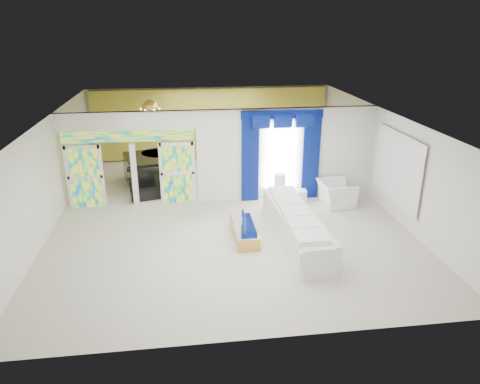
{
  "coord_description": "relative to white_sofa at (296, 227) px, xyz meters",
  "views": [
    {
      "loc": [
        -1.21,
        -12.69,
        5.53
      ],
      "look_at": [
        0.3,
        -1.2,
        1.1
      ],
      "focal_mm": 33.5,
      "sensor_mm": 36.0,
      "label": 1
    }
  ],
  "objects": [
    {
      "name": "floor",
      "position": [
        -1.68,
        2.15,
        -0.39
      ],
      "size": [
        12.0,
        12.0,
        0.0
      ],
      "primitive_type": "plane",
      "color": "#B7AF9E",
      "rests_on": "ground"
    },
    {
      "name": "stained_panel_left",
      "position": [
        -5.95,
        3.15,
        0.61
      ],
      "size": [
        0.95,
        0.04,
        2.0
      ],
      "primitive_type": "cube",
      "color": "#994C3F",
      "rests_on": "ground"
    },
    {
      "name": "console_table",
      "position": [
        0.44,
        2.74,
        -0.19
      ],
      "size": [
        1.18,
        0.43,
        0.39
      ],
      "primitive_type": "cube",
      "rotation": [
        0.0,
        0.0,
        -0.06
      ],
      "color": "white",
      "rests_on": "ground"
    },
    {
      "name": "stained_panel_right",
      "position": [
        -3.1,
        3.15,
        0.61
      ],
      "size": [
        0.95,
        0.04,
        2.0
      ],
      "primitive_type": "cube",
      "color": "#994C3F",
      "rests_on": "ground"
    },
    {
      "name": "tv_console",
      "position": [
        -6.43,
        4.19,
        -0.01
      ],
      "size": [
        0.56,
        0.52,
        0.75
      ],
      "primitive_type": "cube",
      "rotation": [
        0.0,
        0.0,
        -0.11
      ],
      "color": "#A78453",
      "rests_on": "ground"
    },
    {
      "name": "blue_drape_right",
      "position": [
        1.22,
        3.02,
        1.01
      ],
      "size": [
        0.55,
        0.1,
        2.8
      ],
      "primitive_type": "cube",
      "color": "#040F4C",
      "rests_on": "ground"
    },
    {
      "name": "armchair",
      "position": [
        1.9,
        2.31,
        -0.01
      ],
      "size": [
        1.07,
        1.21,
        0.76
      ],
      "primitive_type": "imported",
      "rotation": [
        0.0,
        0.0,
        1.61
      ],
      "color": "white",
      "rests_on": "ground"
    },
    {
      "name": "coffee_table",
      "position": [
        -1.35,
        0.3,
        -0.2
      ],
      "size": [
        0.63,
        1.67,
        0.36
      ],
      "primitive_type": "cube",
      "rotation": [
        0.0,
        0.0,
        0.05
      ],
      "color": "gold",
      "rests_on": "ground"
    },
    {
      "name": "dividing_header",
      "position": [
        -4.53,
        3.15,
        2.34
      ],
      "size": [
        4.3,
        0.18,
        0.55
      ],
      "primitive_type": "cube",
      "color": "white",
      "rests_on": "dividing_wall"
    },
    {
      "name": "white_sofa",
      "position": [
        0.0,
        0.0,
        0.0
      ],
      "size": [
        1.07,
        4.09,
        0.77
      ],
      "primitive_type": "cube",
      "rotation": [
        0.0,
        0.0,
        0.05
      ],
      "color": "white",
      "rests_on": "ground"
    },
    {
      "name": "piano_bench",
      "position": [
        -4.18,
        3.56,
        -0.22
      ],
      "size": [
        1.05,
        0.61,
        0.33
      ],
      "primitive_type": "cube",
      "rotation": [
        0.0,
        0.0,
        0.24
      ],
      "color": "black",
      "rests_on": "ground"
    },
    {
      "name": "grand_piano",
      "position": [
        -4.18,
        5.16,
        0.11
      ],
      "size": [
        1.92,
        2.27,
        0.99
      ],
      "primitive_type": "cube",
      "rotation": [
        0.0,
        0.0,
        0.24
      ],
      "color": "black",
      "rests_on": "ground"
    },
    {
      "name": "blue_pelmet",
      "position": [
        0.22,
        3.02,
        2.43
      ],
      "size": [
        2.6,
        0.12,
        0.25
      ],
      "primitive_type": "cube",
      "color": "#040F4C",
      "rests_on": "dividing_wall"
    },
    {
      "name": "decanters",
      "position": [
        -1.36,
        0.6,
        0.07
      ],
      "size": [
        0.21,
        0.61,
        0.26
      ],
      "color": "navy",
      "rests_on": "coffee_table"
    },
    {
      "name": "chandelier",
      "position": [
        -3.98,
        5.55,
        2.26
      ],
      "size": [
        0.6,
        0.6,
        0.6
      ],
      "primitive_type": "sphere",
      "color": "gold",
      "rests_on": "ceiling"
    },
    {
      "name": "table_lamp",
      "position": [
        0.14,
        2.74,
        0.29
      ],
      "size": [
        0.36,
        0.36,
        0.58
      ],
      "primitive_type": "cylinder",
      "color": "white",
      "rests_on": "console_table"
    },
    {
      "name": "window_pane",
      "position": [
        0.22,
        3.05,
        1.06
      ],
      "size": [
        1.0,
        0.02,
        2.3
      ],
      "primitive_type": "cube",
      "color": "white",
      "rests_on": "dividing_wall"
    },
    {
      "name": "blue_drape_left",
      "position": [
        -0.78,
        3.02,
        1.01
      ],
      "size": [
        0.55,
        0.1,
        2.8
      ],
      "primitive_type": "cube",
      "color": "#040F4C",
      "rests_on": "ground"
    },
    {
      "name": "dividing_wall",
      "position": [
        0.47,
        3.15,
        1.11
      ],
      "size": [
        5.7,
        0.18,
        3.0
      ],
      "primitive_type": "cube",
      "color": "white",
      "rests_on": "ground"
    },
    {
      "name": "gold_curtains",
      "position": [
        -1.68,
        8.05,
        1.11
      ],
      "size": [
        9.7,
        0.12,
        2.9
      ],
      "primitive_type": "cube",
      "color": "#AD9A29",
      "rests_on": "ground"
    },
    {
      "name": "wall_mirror",
      "position": [
        3.26,
        1.15,
        1.16
      ],
      "size": [
        0.04,
        2.7,
        1.9
      ],
      "primitive_type": "cube",
      "color": "white",
      "rests_on": "ground"
    },
    {
      "name": "stained_transom",
      "position": [
        -4.53,
        3.15,
        1.86
      ],
      "size": [
        4.0,
        0.05,
        0.35
      ],
      "primitive_type": "cube",
      "color": "#994C3F",
      "rests_on": "dividing_header"
    }
  ]
}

